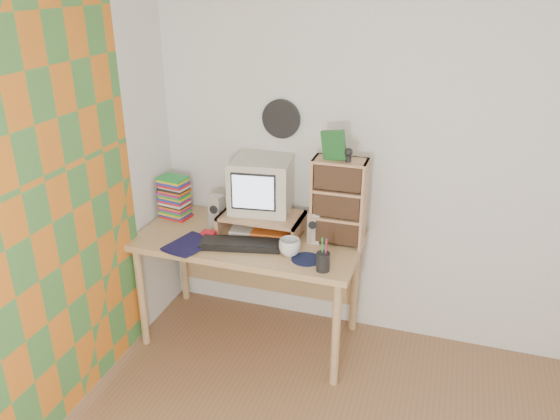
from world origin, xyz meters
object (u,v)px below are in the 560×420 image
Objects in this scene: dvd_stack at (174,199)px; crt_monitor at (261,186)px; diary at (176,239)px; desk at (253,251)px; mug at (290,247)px; cd_rack at (339,202)px; keyboard at (241,244)px.

crt_monitor is at bearing 10.77° from dvd_stack.
crt_monitor is 1.39× the size of dvd_stack.
dvd_stack is 1.02× the size of diary.
desk is 0.43m from crt_monitor.
desk is 3.91× the size of crt_monitor.
dvd_stack reaches higher than mug.
cd_rack is (0.54, 0.05, 0.40)m from desk.
cd_rack reaches higher than dvd_stack.
crt_monitor is 0.48m from mug.
keyboard reaches higher than desk.
cd_rack is at bearing 34.21° from diary.
crt_monitor reaches higher than diary.
mug is at bearing -14.21° from keyboard.
dvd_stack is (-0.58, 0.27, 0.11)m from keyboard.
mug is at bearing -8.18° from dvd_stack.
cd_rack is 2.10× the size of diary.
dvd_stack is 1.13m from cd_rack.
diary is (-0.43, -0.36, -0.26)m from crt_monitor.
mug is (0.31, -0.21, 0.19)m from desk.
diary is (-0.94, -0.32, -0.24)m from cd_rack.
keyboard is 0.32m from mug.
desk is 0.67m from cd_rack.
keyboard is at bearing 178.03° from mug.
crt_monitor is 0.40m from keyboard.
crt_monitor is 0.73× the size of keyboard.
keyboard is 1.93× the size of diary.
dvd_stack is at bearing 178.22° from cd_rack.
cd_rack reaches higher than diary.
mug is 0.51× the size of diary.
keyboard is 3.80× the size of mug.
keyboard is at bearing 25.47° from diary.
dvd_stack reaches higher than diary.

